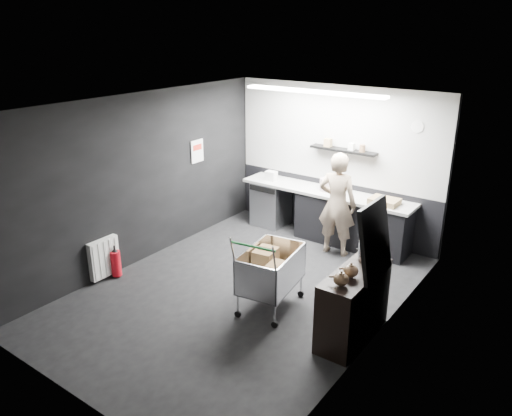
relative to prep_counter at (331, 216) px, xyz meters
The scene contains 22 objects.
floor 2.47m from the prep_counter, 93.20° to the right, with size 5.50×5.50×0.00m, color black.
ceiling 3.30m from the prep_counter, 93.20° to the right, with size 5.50×5.50×0.00m, color silver.
wall_back 0.96m from the prep_counter, 112.30° to the left, with size 5.50×5.50×0.00m, color black.
wall_front 5.25m from the prep_counter, 91.50° to the right, with size 5.50×5.50×0.00m, color black.
wall_left 3.35m from the prep_counter, 131.43° to the right, with size 5.50×5.50×0.00m, color black.
wall_right 3.18m from the prep_counter, 52.38° to the right, with size 5.50×5.50×0.00m, color black.
kitchen_wall_panel 1.43m from the prep_counter, 113.58° to the left, with size 3.95×0.02×1.70m, color beige.
dado_panel 0.34m from the prep_counter, 113.58° to the left, with size 3.95×0.02×1.00m, color black.
floating_shelf 1.18m from the prep_counter, 72.13° to the left, with size 1.20×0.22×0.04m, color black.
wall_clock 2.13m from the prep_counter, 13.36° to the left, with size 0.20×0.20×0.03m, color white.
poster 2.63m from the prep_counter, 152.11° to the right, with size 0.02×0.30×0.40m, color white.
poster_red_band 2.66m from the prep_counter, 152.05° to the right, with size 0.01×0.22×0.10m, color red.
radiator 3.92m from the prep_counter, 122.01° to the right, with size 0.10×0.50×0.60m, color white.
ceiling_strip 2.29m from the prep_counter, 103.37° to the right, with size 2.40×0.20×0.04m, color white.
prep_counter is the anchor object (origin of this frame).
person 0.70m from the prep_counter, 53.94° to the right, with size 0.64×0.42×1.75m, color beige.
shopping_cart 2.55m from the prep_counter, 80.72° to the right, with size 0.76×1.11×1.14m.
sideboard 2.96m from the prep_counter, 56.51° to the right, with size 0.51×1.19×1.78m.
fire_extinguisher 3.76m from the prep_counter, 121.97° to the right, with size 0.15×0.15×0.50m.
cardboard_box 1.09m from the prep_counter, ahead, with size 0.46×0.35×0.09m, color #967B50.
pink_tub 0.57m from the prep_counter, behind, with size 0.23×0.23×0.23m, color beige.
white_container 1.36m from the prep_counter, behind, with size 0.20×0.15×0.18m, color white.
Camera 1 is at (3.88, -5.06, 3.67)m, focal length 35.00 mm.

